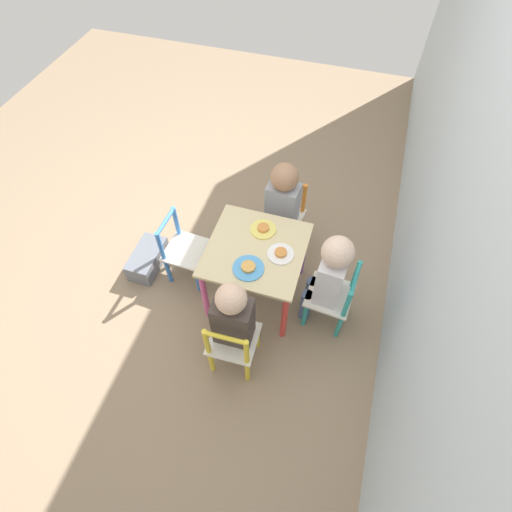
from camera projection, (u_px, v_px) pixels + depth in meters
The scene contains 14 objects.
ground_plane at pixel (256, 292), 2.65m from camera, with size 6.00×6.00×0.00m, color #8C755B.
house_wall at pixel (481, 167), 1.46m from camera, with size 6.00×0.06×2.60m.
kids_table at pixel (256, 256), 2.33m from camera, with size 0.56×0.56×0.48m.
chair_orange at pixel (284, 217), 2.72m from camera, with size 0.28×0.28×0.50m.
chair_yellow at pixel (232, 343), 2.18m from camera, with size 0.27×0.27×0.50m.
chair_teal at pixel (333, 297), 2.35m from camera, with size 0.28×0.28×0.50m.
chair_blue at pixel (184, 250), 2.55m from camera, with size 0.27×0.27×0.50m.
child_left at pixel (282, 202), 2.53m from camera, with size 0.23×0.21×0.73m.
child_right at pixel (234, 318), 2.06m from camera, with size 0.21×0.20×0.73m.
child_back at pixel (329, 274), 2.19m from camera, with size 0.21×0.22×0.75m.
plate_left at pixel (263, 229), 2.34m from camera, with size 0.15×0.15×0.03m.
plate_right at pixel (248, 268), 2.18m from camera, with size 0.17×0.17×0.03m.
plate_back at pixel (281, 254), 2.24m from camera, with size 0.15×0.15×0.03m.
storage_bin at pixel (148, 259), 2.73m from camera, with size 0.33×0.17×0.14m.
Camera 1 is at (1.31, 0.40, 2.28)m, focal length 28.00 mm.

